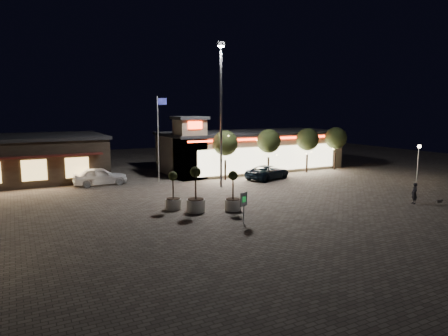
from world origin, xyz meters
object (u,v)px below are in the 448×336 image
valet_sign (244,202)px  planter_left (173,198)px  pedestrian (414,193)px  planter_mid (196,198)px  white_sedan (100,176)px  pickup_truck (268,172)px

valet_sign → planter_left: bearing=114.8°
planter_left → valet_sign: bearing=-65.2°
pedestrian → valet_sign: bearing=-71.2°
pedestrian → valet_sign: (-13.56, 1.34, 0.58)m
planter_mid → valet_sign: (1.37, -3.99, 0.41)m
white_sedan → valet_sign: 17.48m
planter_mid → pickup_truck: bearing=35.8°
planter_mid → valet_sign: 4.24m
pickup_truck → planter_mid: size_ratio=1.63×
pickup_truck → pedestrian: pedestrian is taller
planter_mid → planter_left: bearing=129.3°
pickup_truck → planter_left: size_ratio=1.90×
pickup_truck → planter_mid: (-11.28, -8.15, 0.25)m
planter_left → planter_mid: bearing=-50.7°
pickup_truck → valet_sign: bearing=121.8°
pedestrian → planter_mid: size_ratio=0.50×
pedestrian → planter_mid: planter_mid is taller
planter_mid → valet_sign: bearing=-71.1°
pickup_truck → white_sedan: bearing=54.3°
planter_left → planter_mid: 1.74m
pedestrian → valet_sign: valet_sign is taller
planter_left → planter_mid: planter_mid is taller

